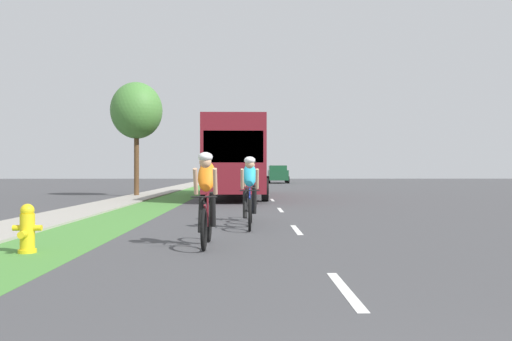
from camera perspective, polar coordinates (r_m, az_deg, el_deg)
The scene contains 12 objects.
ground_plane at distance 21.16m, azimuth 1.97°, elevation -3.47°, with size 120.00×120.00×0.00m, color #424244.
grass_verge at distance 21.41m, azimuth -10.05°, elevation -3.42°, with size 1.80×70.00×0.01m, color #478438.
sidewalk_concrete at distance 21.76m, azimuth -14.65°, elevation -3.36°, with size 1.72×70.00×0.10m, color #9E998E.
lane_markings_center at distance 25.15m, azimuth 1.52°, elevation -2.91°, with size 0.12×52.20×0.01m.
fire_hydrant_yellow at distance 8.77m, azimuth -23.94°, elevation -5.93°, with size 0.44×0.38×0.76m.
cyclist_lead at distance 8.72m, azimuth -5.49°, elevation -3.07°, with size 0.42×1.72×1.58m.
cyclist_trailing at distance 11.29m, azimuth -0.71°, elevation -2.37°, with size 0.42×1.72×1.58m.
cyclist_distant at distance 12.97m, azimuth -0.58°, elevation -2.07°, with size 0.42×1.72×1.58m.
bus_maroon at distance 25.14m, azimuth -2.13°, elevation 1.59°, with size 2.78×11.60×3.48m.
pickup_silver at distance 41.73m, azimuth -1.92°, elevation -0.63°, with size 2.22×5.10×1.64m.
suv_dark_green at distance 52.74m, azimuth 2.41°, elevation -0.37°, with size 2.15×4.70×1.79m.
street_tree_near at distance 26.52m, azimuth -13.06°, elevation 6.42°, with size 2.55×2.55×5.68m.
Camera 1 is at (-1.03, -1.09, 1.28)m, focal length 36.23 mm.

